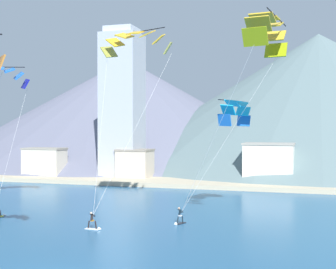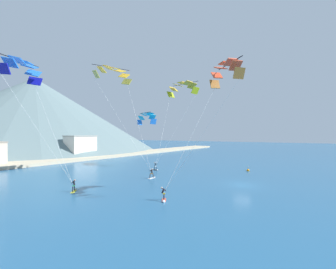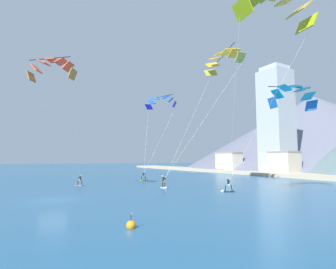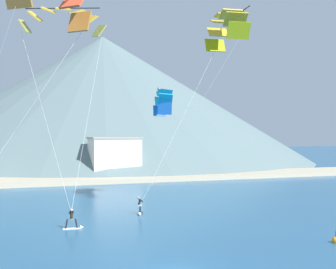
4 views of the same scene
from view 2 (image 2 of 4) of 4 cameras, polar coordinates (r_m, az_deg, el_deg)
The scene contains 14 objects.
ground_plane at distance 36.16m, azimuth 18.26°, elevation -12.04°, with size 400.00×400.00×0.00m, color #23567F.
kitesurfer_near_lead at distance 47.86m, azimuth -3.08°, elevation -8.44°, with size 1.00×1.77×1.76m.
kitesurfer_near_trail at distance 32.94m, azimuth -22.71°, elevation -12.35°, with size 1.56×1.46×1.72m.
kitesurfer_mid_center at distance 26.33m, azimuth -1.12°, elevation -15.63°, with size 1.67×1.30×1.63m.
kitesurfer_far_left at distance 39.39m, azimuth -3.97°, elevation -10.23°, with size 1.77×0.60×1.79m.
parafoil_kite_near_lead at distance 55.10m, azimuth 3.69°, elevation 11.83°, with size 10.27×8.78×18.72m.
parafoil_kite_near_trail at distance 36.29m, azimuth -32.98°, elevation 13.94°, with size 7.01×8.23×16.16m.
parafoil_kite_mid_center at distance 29.75m, azimuth 14.36°, elevation 15.37°, with size 8.57×7.70×15.25m.
parafoil_kite_far_left at distance 47.92m, azimuth -13.67°, elevation 14.96°, with size 9.03×12.26×19.88m.
parafoil_kite_distant_high_outer at distance 55.37m, azimuth -5.45°, elevation 4.41°, with size 2.93×6.33×2.96m.
race_marker_buoy at distance 49.62m, azimuth 19.67°, elevation -8.57°, with size 0.56×0.56×1.02m.
shoreline_strip at distance 70.06m, azimuth -26.03°, elevation -5.90°, with size 180.00×10.00×0.70m, color #BCAD8E.
shore_building_quay_east at distance 78.05m, azimuth -21.38°, elevation -2.89°, with size 8.58×6.53×7.22m.
mountain_peak_west_ridge at distance 126.63m, azimuth -30.81°, elevation 4.49°, with size 115.01×115.01×34.96m.
Camera 2 is at (-33.89, -10.11, 7.53)m, focal length 24.00 mm.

